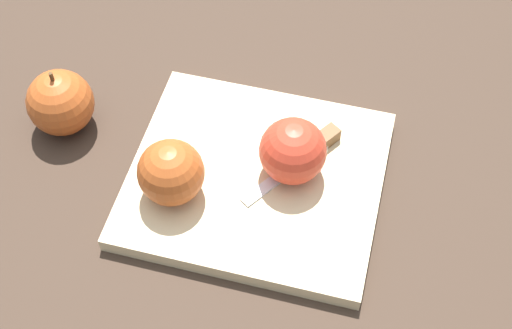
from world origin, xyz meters
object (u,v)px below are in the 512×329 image
at_px(apple_half_left, 171,173).
at_px(apple_whole, 60,103).
at_px(apple_half_right, 293,151).
at_px(knife, 311,149).

xyz_separation_m(apple_half_left, apple_whole, (-0.16, 0.11, -0.02)).
height_order(apple_half_left, apple_half_right, apple_half_right).
xyz_separation_m(apple_half_right, knife, (0.02, 0.03, -0.03)).
distance_m(knife, apple_whole, 0.33).
height_order(knife, apple_whole, apple_whole).
height_order(apple_half_left, apple_whole, apple_half_left).
xyz_separation_m(apple_half_left, apple_half_right, (0.14, 0.04, 0.00)).
bearing_deg(knife, apple_half_right, 4.02).
bearing_deg(apple_half_right, knife, -34.48).
xyz_separation_m(apple_half_left, knife, (0.16, 0.07, -0.03)).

